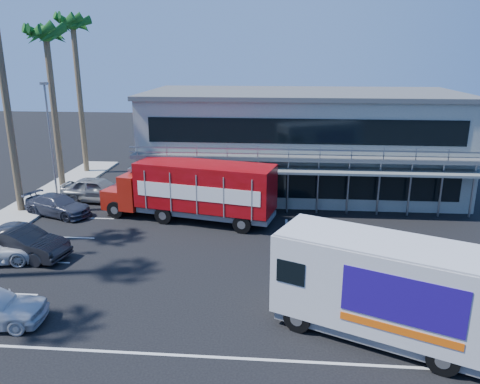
{
  "coord_description": "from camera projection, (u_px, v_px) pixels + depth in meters",
  "views": [
    {
      "loc": [
        1.41,
        -19.54,
        9.99
      ],
      "look_at": [
        -0.73,
        6.04,
        2.3
      ],
      "focal_mm": 35.0,
      "sensor_mm": 36.0,
      "label": 1
    }
  ],
  "objects": [
    {
      "name": "curb_strip",
      "position": [
        7.0,
        221.0,
        28.53
      ],
      "size": [
        3.0,
        32.0,
        0.16
      ],
      "primitive_type": "cube",
      "color": "#A5A399",
      "rests_on": "ground"
    },
    {
      "name": "parked_car_e",
      "position": [
        98.0,
        190.0,
        32.37
      ],
      "size": [
        5.19,
        2.44,
        1.72
      ],
      "primitive_type": "imported",
      "rotation": [
        0.0,
        0.0,
        1.49
      ],
      "color": "slate",
      "rests_on": "ground"
    },
    {
      "name": "palm_e",
      "position": [
        47.0,
        43.0,
        32.18
      ],
      "size": [
        2.8,
        2.8,
        12.25
      ],
      "color": "brown",
      "rests_on": "ground"
    },
    {
      "name": "parked_car_d",
      "position": [
        58.0,
        205.0,
        29.7
      ],
      "size": [
        4.9,
        3.27,
        1.32
      ],
      "primitive_type": "imported",
      "rotation": [
        0.0,
        0.0,
        1.23
      ],
      "color": "#323543",
      "rests_on": "ground"
    },
    {
      "name": "white_van",
      "position": [
        383.0,
        287.0,
        16.6
      ],
      "size": [
        8.03,
        5.52,
        3.73
      ],
      "rotation": [
        0.0,
        0.0,
        -0.42
      ],
      "color": "silver",
      "rests_on": "ground"
    },
    {
      "name": "palm_f",
      "position": [
        74.0,
        33.0,
        37.21
      ],
      "size": [
        2.8,
        2.8,
        13.25
      ],
      "color": "brown",
      "rests_on": "ground"
    },
    {
      "name": "red_truck",
      "position": [
        194.0,
        189.0,
        28.39
      ],
      "size": [
        11.09,
        4.87,
        3.64
      ],
      "rotation": [
        0.0,
        0.0,
        -0.23
      ],
      "color": "#9D170C",
      "rests_on": "ground"
    },
    {
      "name": "light_pole_far",
      "position": [
        50.0,
        136.0,
        31.97
      ],
      "size": [
        0.5,
        0.25,
        8.09
      ],
      "color": "gray",
      "rests_on": "ground"
    },
    {
      "name": "ground",
      "position": [
        245.0,
        277.0,
        21.63
      ],
      "size": [
        120.0,
        120.0,
        0.0
      ],
      "primitive_type": "plane",
      "color": "black",
      "rests_on": "ground"
    },
    {
      "name": "parked_car_b",
      "position": [
        20.0,
        243.0,
        23.46
      ],
      "size": [
        5.1,
        2.55,
        1.6
      ],
      "primitive_type": "imported",
      "rotation": [
        0.0,
        0.0,
        1.39
      ],
      "color": "black",
      "rests_on": "ground"
    },
    {
      "name": "building",
      "position": [
        300.0,
        141.0,
        34.6
      ],
      "size": [
        22.4,
        12.0,
        7.3
      ],
      "color": "gray",
      "rests_on": "ground"
    }
  ]
}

